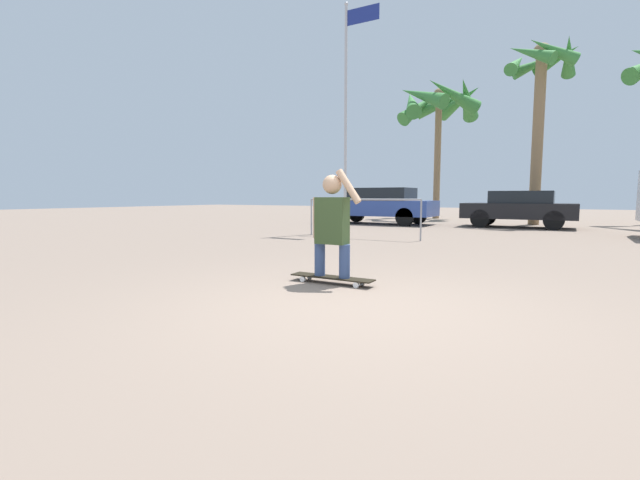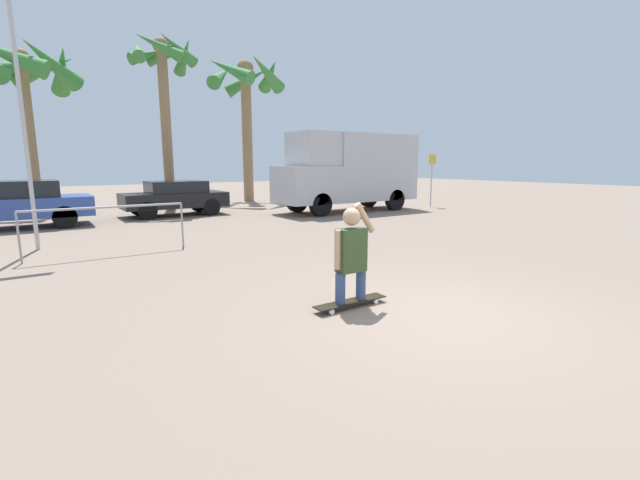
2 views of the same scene
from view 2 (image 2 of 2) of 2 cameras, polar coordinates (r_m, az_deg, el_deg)
name	(u,v)px [view 2 (image 2 of 2)]	position (r m, az deg, el deg)	size (l,w,h in m)	color
ground_plane	(440,315)	(6.01, 15.72, -9.65)	(80.00, 80.00, 0.00)	gray
skateboard	(350,302)	(6.09, 4.09, -8.25)	(1.15, 0.23, 0.09)	black
person_skateboarder	(351,250)	(5.89, 4.17, -1.37)	(0.68, 0.24, 1.39)	#384C7A
camper_van	(350,170)	(18.10, 4.06, 9.35)	(6.23, 2.01, 3.18)	black
parked_car_black	(175,197)	(17.49, -18.78, 5.47)	(3.80, 1.76, 1.33)	black
parked_car_blue	(10,203)	(16.22, -36.04, 3.99)	(4.51, 1.87, 1.47)	black
palm_tree_near_van	(247,87)	(23.67, -9.70, 19.48)	(4.04, 4.14, 7.36)	#8E704C
palm_tree_center_background	(164,73)	(19.83, -20.13, 20.19)	(2.70, 2.94, 7.10)	#8E704C
palm_tree_far_left	(23,68)	(22.08, -34.85, 18.27)	(4.33, 4.43, 6.87)	#8E704C
flagpole	(22,72)	(12.05, -34.97, 17.86)	(1.14, 0.12, 7.01)	#B7B7BC
street_sign	(432,173)	(20.56, 14.68, 8.59)	(0.44, 0.06, 2.39)	#B7B7BC
plaza_railing_segment	(107,215)	(10.48, -26.54, 2.97)	(3.29, 0.05, 1.08)	#99999E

